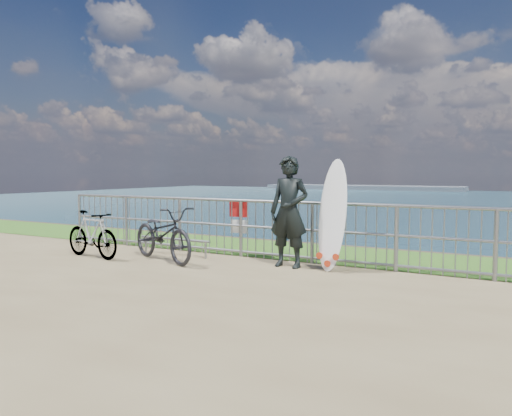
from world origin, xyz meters
The scene contains 8 objects.
grass_strip centered at (0.00, 2.70, 0.01)m, with size 120.00×120.00×0.00m, color #2B5C19.
seascape centered at (-43.75, 147.49, -4.03)m, with size 260.00×260.00×5.00m.
railing centered at (0.01, 1.60, 0.58)m, with size 10.06×0.10×1.13m.
surfer centered at (0.77, 1.10, 0.97)m, with size 0.71×0.46×1.94m, color black.
surfboard centered at (1.53, 1.19, 0.87)m, with size 0.53×0.47×1.89m.
bicycle_near centered at (-1.51, 0.46, 0.51)m, with size 0.68×1.95×1.02m, color black.
bicycle_far centered at (-2.93, 0.07, 0.46)m, with size 0.43×1.52×0.91m, color black.
bike_rack centered at (-1.70, 1.05, 0.29)m, with size 1.69×0.05×0.35m.
Camera 1 is at (4.48, -6.69, 1.67)m, focal length 35.00 mm.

